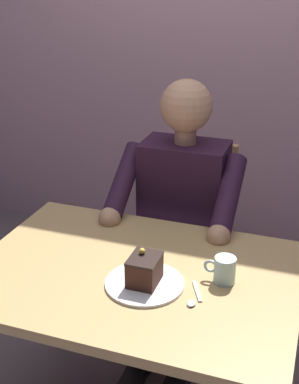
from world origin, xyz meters
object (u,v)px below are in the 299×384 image
(dining_table, at_px, (135,291))
(chair, at_px, (188,231))
(coffee_cup, at_px, (224,269))
(dessert_spoon, at_px, (194,298))
(seated_person, at_px, (178,219))
(cake_slice, at_px, (144,270))

(dining_table, bearing_deg, chair, -90.00)
(chair, xyz_separation_m, coffee_cup, (-0.29, 0.66, 0.25))
(chair, bearing_deg, dessert_spoon, 106.34)
(seated_person, bearing_deg, dessert_spoon, 110.65)
(coffee_cup, xyz_separation_m, dessert_spoon, (0.07, 0.12, -0.04))
(seated_person, bearing_deg, coffee_cup, 121.28)
(seated_person, relative_size, cake_slice, 10.74)
(chair, distance_m, cake_slice, 0.81)
(dining_table, height_order, chair, chair)
(chair, distance_m, coffee_cup, 0.76)
(seated_person, xyz_separation_m, cake_slice, (-0.06, 0.59, 0.11))
(dining_table, bearing_deg, dessert_spoon, 158.97)
(dining_table, xyz_separation_m, chair, (0.00, -0.69, -0.12))
(chair, xyz_separation_m, seated_person, (-0.00, 0.17, 0.15))
(dining_table, distance_m, cake_slice, 0.16)
(dessert_spoon, bearing_deg, dining_table, -21.03)
(seated_person, xyz_separation_m, coffee_cup, (-0.29, 0.49, 0.10))
(cake_slice, bearing_deg, dessert_spoon, 172.82)
(cake_slice, height_order, coffee_cup, cake_slice)
(seated_person, distance_m, coffee_cup, 0.58)
(cake_slice, relative_size, coffee_cup, 1.09)
(seated_person, relative_size, coffee_cup, 11.76)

